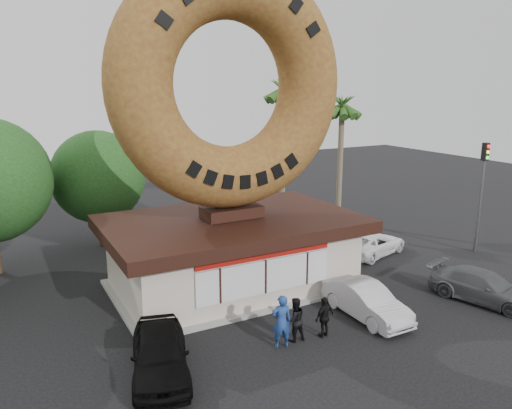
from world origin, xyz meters
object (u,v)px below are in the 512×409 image
object	(u,v)px
person_left	(281,321)
person_center	(295,319)
street_lamp	(131,164)
car_grey	(483,287)
traffic_signal	(482,184)
car_white	(373,244)
donut_shop	(232,250)
person_right	(324,317)
giant_donut	(230,85)
car_black	(160,353)
car_silver	(366,301)

from	to	relation	value
person_left	person_center	bearing A→B (deg)	-151.43
street_lamp	car_grey	size ratio (longest dim) A/B	1.76
traffic_signal	person_left	distance (m)	15.58
traffic_signal	car_white	world-z (taller)	traffic_signal
donut_shop	person_right	world-z (taller)	donut_shop
person_center	person_right	xyz separation A→B (m)	(1.12, -0.27, -0.05)
street_lamp	car_white	size ratio (longest dim) A/B	1.88
giant_donut	person_center	distance (m)	9.95
person_right	car_black	distance (m)	6.11
traffic_signal	donut_shop	bearing A→B (deg)	171.90
person_right	car_grey	distance (m)	7.85
donut_shop	street_lamp	world-z (taller)	street_lamp
car_white	giant_donut	bearing A→B (deg)	76.74
donut_shop	traffic_signal	world-z (taller)	traffic_signal
car_silver	donut_shop	bearing A→B (deg)	122.04
person_left	person_center	size ratio (longest dim) A/B	1.19
giant_donut	traffic_signal	distance (m)	15.07
donut_shop	person_center	distance (m)	5.64
giant_donut	car_grey	distance (m)	13.79
donut_shop	traffic_signal	xyz separation A→B (m)	(14.00, -1.99, 2.10)
donut_shop	person_left	world-z (taller)	donut_shop
traffic_signal	giant_donut	bearing A→B (deg)	171.83
person_left	car_white	distance (m)	11.42
person_left	person_right	size ratio (longest dim) A/B	1.26
person_right	car_white	world-z (taller)	person_right
traffic_signal	car_grey	distance (m)	7.65
person_right	car_grey	world-z (taller)	person_right
donut_shop	car_silver	world-z (taller)	donut_shop
street_lamp	car_silver	bearing A→B (deg)	-71.25
car_white	car_silver	bearing A→B (deg)	120.82
car_black	car_silver	bearing A→B (deg)	15.99
donut_shop	giant_donut	size ratio (longest dim) A/B	1.06
street_lamp	person_center	size ratio (longest dim) A/B	4.84
street_lamp	car_black	world-z (taller)	street_lamp
street_lamp	person_left	world-z (taller)	street_lamp
donut_shop	car_grey	world-z (taller)	donut_shop
car_black	car_white	bearing A→B (deg)	38.26
giant_donut	car_grey	size ratio (longest dim) A/B	2.31
traffic_signal	car_silver	size ratio (longest dim) A/B	1.47
giant_donut	traffic_signal	size ratio (longest dim) A/B	1.73
car_silver	car_white	size ratio (longest dim) A/B	0.97
donut_shop	street_lamp	xyz separation A→B (m)	(-1.86, 10.02, 2.72)
car_black	car_silver	distance (m)	8.51
traffic_signal	car_silver	distance (m)	11.60
street_lamp	person_left	distance (m)	16.17
person_left	car_white	bearing A→B (deg)	-133.55
donut_shop	person_center	bearing A→B (deg)	-91.94
giant_donut	person_center	xyz separation A→B (m)	(-0.19, -5.58, -8.23)
giant_donut	car_silver	xyz separation A→B (m)	(3.35, -5.33, -8.38)
donut_shop	person_left	xyz separation A→B (m)	(-0.85, -5.74, -0.78)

